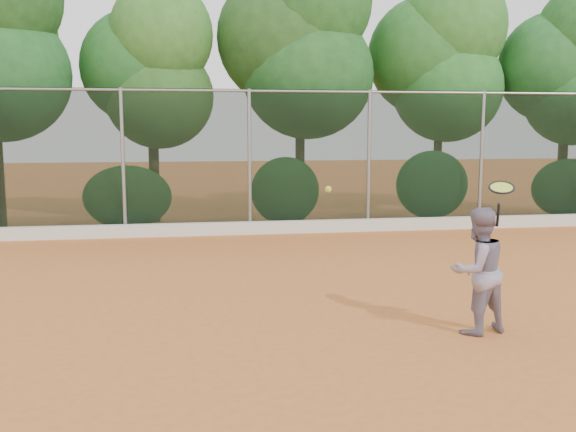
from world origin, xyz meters
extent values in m
plane|color=#C36A2E|center=(0.00, 0.00, 0.00)|extent=(80.00, 80.00, 0.00)
cube|color=silver|center=(0.00, 6.82, 0.15)|extent=(24.00, 0.20, 0.30)
imported|color=gray|center=(2.08, -1.15, 0.81)|extent=(0.92, 0.80, 1.61)
cube|color=black|center=(0.00, 7.00, 1.75)|extent=(24.00, 0.01, 3.50)
cylinder|color=gray|center=(0.00, 7.00, 3.45)|extent=(24.00, 0.06, 0.06)
cylinder|color=gray|center=(-3.00, 7.00, 1.75)|extent=(0.09, 0.09, 3.50)
cylinder|color=gray|center=(0.00, 7.00, 1.75)|extent=(0.09, 0.09, 3.50)
cylinder|color=gray|center=(3.00, 7.00, 1.75)|extent=(0.09, 0.09, 3.50)
cylinder|color=gray|center=(6.00, 7.00, 1.75)|extent=(0.09, 0.09, 3.50)
ellipsoid|color=#296D2A|center=(-6.10, 8.80, 3.90)|extent=(3.50, 2.90, 3.40)
cylinder|color=#452E1A|center=(-2.40, 9.30, 1.20)|extent=(0.28, 0.28, 2.40)
ellipsoid|color=#26511C|center=(-2.20, 9.20, 3.40)|extent=(2.90, 2.40, 2.80)
ellipsoid|color=#1C541E|center=(-2.70, 9.50, 4.20)|extent=(3.20, 2.70, 3.10)
ellipsoid|color=#2D6121|center=(-2.10, 9.00, 5.00)|extent=(2.70, 2.30, 2.90)
cylinder|color=#472C1B|center=(1.60, 9.00, 1.50)|extent=(0.26, 0.26, 3.00)
ellipsoid|color=#2B6B29|center=(1.80, 8.90, 4.00)|extent=(3.60, 3.00, 3.50)
ellipsoid|color=#316325|center=(1.30, 9.20, 5.00)|extent=(3.90, 3.20, 3.80)
ellipsoid|color=#30702B|center=(1.90, 8.80, 5.90)|extent=(3.20, 2.70, 3.30)
cylinder|color=#47321B|center=(5.70, 9.20, 1.35)|extent=(0.24, 0.24, 2.70)
ellipsoid|color=#205F21|center=(5.90, 9.10, 3.70)|extent=(3.20, 2.70, 3.10)
ellipsoid|color=#1F551D|center=(5.40, 9.40, 4.60)|extent=(3.50, 2.90, 3.40)
ellipsoid|color=#276021|center=(6.00, 9.00, 5.40)|extent=(3.00, 2.50, 3.10)
cylinder|color=#46291B|center=(9.40, 8.80, 1.25)|extent=(0.28, 0.28, 2.50)
ellipsoid|color=#31762D|center=(9.60, 8.70, 3.50)|extent=(3.00, 2.50, 2.90)
ellipsoid|color=#2C742D|center=(9.10, 9.00, 4.30)|extent=(3.30, 2.80, 3.20)
ellipsoid|color=#366F2A|center=(-3.00, 7.80, 0.85)|extent=(2.20, 1.16, 1.60)
ellipsoid|color=#2F6D29|center=(1.00, 7.80, 0.95)|extent=(1.80, 1.04, 1.76)
ellipsoid|color=#2B732E|center=(5.00, 7.80, 1.05)|extent=(2.00, 1.10, 1.84)
ellipsoid|color=#286124|center=(9.00, 7.80, 0.90)|extent=(2.16, 1.12, 1.64)
cylinder|color=black|center=(2.32, -1.16, 1.51)|extent=(0.10, 0.16, 0.31)
torus|color=black|center=(2.32, -1.22, 1.86)|extent=(0.41, 0.40, 0.15)
cylinder|color=#C9DB40|center=(2.32, -1.22, 1.86)|extent=(0.35, 0.34, 0.11)
sphere|color=#BCD630|center=(0.06, -1.53, 1.91)|extent=(0.07, 0.07, 0.07)
camera|label=1|loc=(-1.51, -8.58, 2.61)|focal=40.00mm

